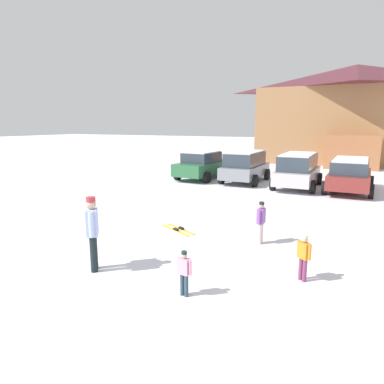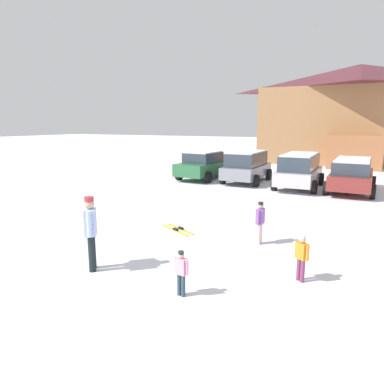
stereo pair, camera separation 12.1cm
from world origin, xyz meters
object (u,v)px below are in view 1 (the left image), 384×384
(skier_adult_in_blue_parka, at_px, (92,230))
(skier_child_in_orange_jacket, at_px, (304,255))
(ski_lodge, at_px, (353,114))
(parked_grey_wagon, at_px, (245,166))
(skier_child_in_pink_snowsuit, at_px, (184,271))
(parked_maroon_van, at_px, (350,174))
(parked_silver_wagon, at_px, (298,169))
(skier_child_in_purple_jacket, at_px, (261,220))
(parked_green_coupe, at_px, (203,165))
(pair_of_skis, at_px, (178,229))

(skier_adult_in_blue_parka, relative_size, skier_child_in_orange_jacket, 1.69)
(ski_lodge, bearing_deg, parked_grey_wagon, -108.49)
(ski_lodge, relative_size, skier_child_in_pink_snowsuit, 17.62)
(parked_grey_wagon, xyz_separation_m, skier_child_in_orange_jacket, (4.87, -11.37, -0.36))
(parked_maroon_van, height_order, skier_child_in_pink_snowsuit, parked_maroon_van)
(ski_lodge, height_order, parked_maroon_van, ski_lodge)
(parked_silver_wagon, distance_m, skier_child_in_purple_jacket, 9.10)
(ski_lodge, distance_m, skier_child_in_orange_jacket, 26.12)
(parked_green_coupe, distance_m, parked_silver_wagon, 5.58)
(parked_silver_wagon, xyz_separation_m, parked_maroon_van, (2.42, 0.04, -0.07))
(skier_child_in_orange_jacket, bearing_deg, parked_grey_wagon, 113.17)
(parked_grey_wagon, bearing_deg, skier_child_in_purple_jacket, -69.97)
(parked_silver_wagon, height_order, pair_of_skis, parked_silver_wagon)
(skier_child_in_purple_jacket, bearing_deg, parked_maroon_van, 78.46)
(skier_child_in_purple_jacket, bearing_deg, skier_child_in_pink_snowsuit, -98.43)
(parked_green_coupe, height_order, skier_adult_in_blue_parka, skier_adult_in_blue_parka)
(skier_child_in_pink_snowsuit, height_order, pair_of_skis, skier_child_in_pink_snowsuit)
(parked_grey_wagon, relative_size, skier_child_in_pink_snowsuit, 4.57)
(parked_maroon_van, xyz_separation_m, skier_child_in_purple_jacket, (-1.86, -9.12, -0.20))
(ski_lodge, xyz_separation_m, skier_adult_in_blue_parka, (-4.22, -27.40, -3.13))
(skier_child_in_purple_jacket, height_order, pair_of_skis, skier_child_in_purple_jacket)
(skier_child_in_pink_snowsuit, distance_m, skier_child_in_orange_jacket, 2.53)
(ski_lodge, height_order, pair_of_skis, ski_lodge)
(skier_child_in_purple_jacket, relative_size, skier_child_in_orange_jacket, 1.18)
(parked_maroon_van, bearing_deg, parked_green_coupe, 176.53)
(parked_green_coupe, bearing_deg, skier_child_in_purple_jacket, -57.56)
(parked_grey_wagon, height_order, parked_maroon_van, parked_grey_wagon)
(parked_green_coupe, height_order, parked_silver_wagon, parked_silver_wagon)
(ski_lodge, distance_m, parked_grey_wagon, 15.62)
(parked_grey_wagon, distance_m, parked_silver_wagon, 2.97)
(parked_grey_wagon, bearing_deg, parked_green_coupe, 178.89)
(parked_maroon_van, distance_m, skier_child_in_purple_jacket, 9.31)
(parked_silver_wagon, xyz_separation_m, pair_of_skis, (-2.03, -9.02, -0.91))
(parked_green_coupe, distance_m, parked_grey_wagon, 2.62)
(skier_child_in_purple_jacket, bearing_deg, parked_grey_wagon, 110.03)
(parked_green_coupe, relative_size, skier_child_in_purple_jacket, 3.81)
(parked_green_coupe, height_order, parked_maroon_van, parked_green_coupe)
(skier_child_in_orange_jacket, relative_size, pair_of_skis, 0.72)
(parked_grey_wagon, xyz_separation_m, skier_child_in_purple_jacket, (3.48, -9.55, -0.26))
(skier_child_in_purple_jacket, relative_size, pair_of_skis, 0.84)
(parked_green_coupe, distance_m, skier_child_in_purple_jacket, 11.38)
(parked_green_coupe, xyz_separation_m, skier_child_in_purple_jacket, (6.10, -9.60, -0.17))
(parked_maroon_van, relative_size, skier_child_in_pink_snowsuit, 4.97)
(parked_grey_wagon, relative_size, skier_child_in_orange_jacket, 4.12)
(parked_maroon_van, relative_size, pair_of_skis, 3.21)
(parked_green_coupe, height_order, skier_child_in_purple_jacket, parked_green_coupe)
(parked_grey_wagon, height_order, skier_adult_in_blue_parka, parked_grey_wagon)
(ski_lodge, height_order, skier_adult_in_blue_parka, ski_lodge)
(ski_lodge, relative_size, parked_grey_wagon, 3.86)
(parked_grey_wagon, bearing_deg, skier_child_in_orange_jacket, -66.83)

